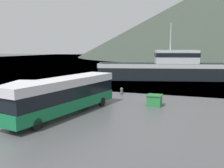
{
  "coord_description": "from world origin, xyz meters",
  "views": [
    {
      "loc": [
        11.35,
        -9.3,
        5.85
      ],
      "look_at": [
        2.43,
        15.82,
        2.0
      ],
      "focal_mm": 40.0,
      "sensor_mm": 36.0,
      "label": 1
    }
  ],
  "objects_px": {
    "tour_bus": "(64,94)",
    "storage_bin": "(154,100)",
    "delivery_van": "(23,94)",
    "fishing_boat": "(165,68)"
  },
  "relations": [
    {
      "from": "tour_bus",
      "to": "storage_bin",
      "type": "distance_m",
      "value": 9.25
    },
    {
      "from": "fishing_boat",
      "to": "storage_bin",
      "type": "xyz_separation_m",
      "value": [
        1.99,
        -22.39,
        -1.57
      ]
    },
    {
      "from": "tour_bus",
      "to": "delivery_van",
      "type": "relative_size",
      "value": 2.14
    },
    {
      "from": "storage_bin",
      "to": "delivery_van",
      "type": "bearing_deg",
      "value": -156.45
    },
    {
      "from": "tour_bus",
      "to": "storage_bin",
      "type": "xyz_separation_m",
      "value": [
        6.96,
        5.96,
        -1.24
      ]
    },
    {
      "from": "delivery_van",
      "to": "fishing_boat",
      "type": "height_order",
      "value": "fishing_boat"
    },
    {
      "from": "storage_bin",
      "to": "tour_bus",
      "type": "bearing_deg",
      "value": -139.44
    },
    {
      "from": "delivery_van",
      "to": "fishing_boat",
      "type": "distance_m",
      "value": 29.41
    },
    {
      "from": "delivery_van",
      "to": "storage_bin",
      "type": "relative_size",
      "value": 3.95
    },
    {
      "from": "delivery_van",
      "to": "tour_bus",
      "type": "bearing_deg",
      "value": -22.9
    }
  ]
}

